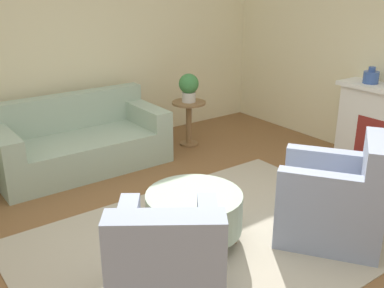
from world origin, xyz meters
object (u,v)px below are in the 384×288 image
Objects in this scene: couch at (80,143)px; vase_mantel_near at (371,77)px; ottoman_table at (194,211)px; potted_plant_on_side_table at (189,86)px; armchair_left at (168,276)px; side_table at (189,116)px; armchair_right at (336,202)px.

couch is 3.72m from vase_mantel_near.
potted_plant_on_side_table reaches higher than ottoman_table.
ottoman_table is (0.76, 0.73, -0.08)m from armchair_left.
ottoman_table is at bearing -124.83° from side_table.
potted_plant_on_side_table reaches higher than armchair_left.
armchair_right is 1.77× the size of side_table.
potted_plant_on_side_table is (-1.50, 1.78, -0.25)m from vase_mantel_near.
armchair_left reaches higher than side_table.
vase_mantel_near is at bearing -49.90° from side_table.
armchair_right reaches higher than couch.
potted_plant_on_side_table is (2.19, 2.79, 0.47)m from armchair_left.
ottoman_table is 1.36× the size of side_table.
couch is 2.23m from ottoman_table.
armchair_right is 5.43× the size of vase_mantel_near.
couch is at bearing 111.56° from armchair_right.
vase_mantel_near is 0.53× the size of potted_plant_on_side_table.
potted_plant_on_side_table is at bearing 130.10° from vase_mantel_near.
ottoman_table is at bearing 43.90° from armchair_left.
side_table is at bearing 55.17° from ottoman_table.
couch is at bearing 147.58° from vase_mantel_near.
couch is at bearing 93.47° from ottoman_table.
potted_plant_on_side_table is (1.43, 2.06, 0.55)m from ottoman_table.
vase_mantel_near is at bearing 15.25° from armchair_left.
side_table is at bearing 51.83° from armchair_left.
potted_plant_on_side_table is at bearing 0.00° from side_table.
potted_plant_on_side_table reaches higher than couch.
potted_plant_on_side_table reaches higher than side_table.
vase_mantel_near is (3.07, -1.95, 0.79)m from couch.
armchair_left is at bearing -128.17° from potted_plant_on_side_table.
armchair_right is 2.86× the size of potted_plant_on_side_table.
armchair_left is at bearing -136.10° from ottoman_table.
armchair_right is at bearing 0.00° from armchair_left.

